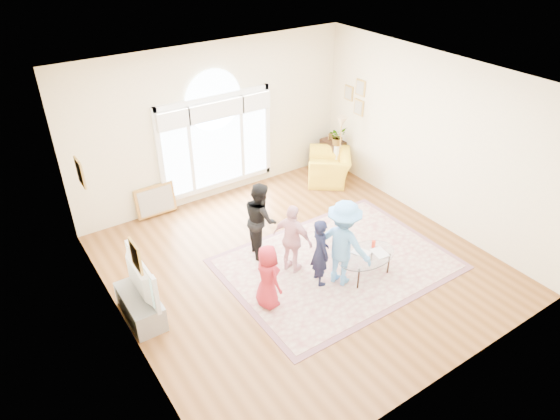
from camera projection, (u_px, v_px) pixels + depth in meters
ground at (301, 264)px, 8.67m from camera, size 6.00×6.00×0.00m
room_shell at (219, 128)px, 9.85m from camera, size 6.00×6.00×6.00m
area_rug at (337, 264)px, 8.67m from camera, size 3.60×2.60×0.02m
rug_border at (337, 264)px, 8.67m from camera, size 3.80×2.80×0.01m
tv_console at (141, 306)px, 7.47m from camera, size 0.45×1.00×0.42m
television at (136, 279)px, 7.20m from camera, size 0.17×1.11×0.64m
coffee_table at (367, 256)px, 8.22m from camera, size 1.09×0.72×0.54m
armchair at (329, 167)px, 11.10m from camera, size 1.35×1.37×0.67m
side_cabinet at (332, 154)px, 11.63m from camera, size 0.40×0.50×0.70m
floor_lamp at (341, 127)px, 10.63m from camera, size 0.31×0.31×1.51m
plant_pedestal at (336, 159)px, 11.43m from camera, size 0.20×0.20×0.70m
potted_plant at (337, 136)px, 11.14m from camera, size 0.40×0.36×0.42m
leaning_picture at (158, 215)px, 10.03m from camera, size 0.80×0.14×0.62m
child_red at (268, 277)px, 7.51m from camera, size 0.37×0.55×1.09m
child_navy at (320, 252)px, 7.95m from camera, size 0.38×0.49×1.19m
child_black at (261, 219)px, 8.61m from camera, size 0.68×0.78×1.38m
child_pink at (293, 239)px, 8.19m from camera, size 0.57×0.80×1.26m
child_blue at (343, 243)px, 7.88m from camera, size 0.90×1.11×1.50m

